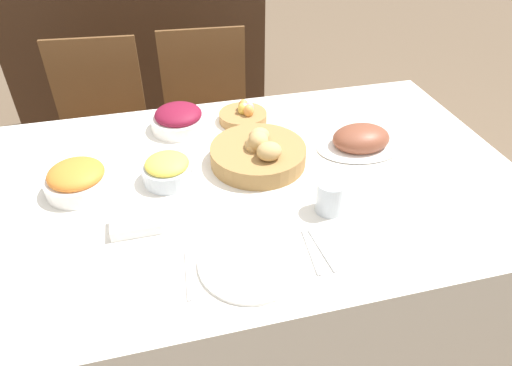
{
  "coord_description": "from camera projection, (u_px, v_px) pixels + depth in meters",
  "views": [
    {
      "loc": [
        -0.23,
        -1.12,
        1.6
      ],
      "look_at": [
        0.03,
        -0.08,
        0.78
      ],
      "focal_mm": 32.0,
      "sensor_mm": 36.0,
      "label": 1
    }
  ],
  "objects": [
    {
      "name": "ground_plane",
      "position": [
        244.0,
        325.0,
        1.88
      ],
      "size": [
        12.0,
        12.0,
        0.0
      ],
      "primitive_type": "plane",
      "color": "brown"
    },
    {
      "name": "dining_table",
      "position": [
        242.0,
        262.0,
        1.65
      ],
      "size": [
        1.78,
        1.07,
        0.74
      ],
      "color": "white",
      "rests_on": "ground"
    },
    {
      "name": "chair_far_left",
      "position": [
        102.0,
        130.0,
        2.19
      ],
      "size": [
        0.46,
        0.46,
        0.89
      ],
      "rotation": [
        0.0,
        0.0,
        -0.09
      ],
      "color": "brown",
      "rests_on": "ground"
    },
    {
      "name": "chair_far_center",
      "position": [
        208.0,
        118.0,
        2.29
      ],
      "size": [
        0.45,
        0.45,
        0.89
      ],
      "rotation": [
        0.0,
        0.0,
        -0.08
      ],
      "color": "brown",
      "rests_on": "ground"
    },
    {
      "name": "sideboard",
      "position": [
        141.0,
        58.0,
        2.94
      ],
      "size": [
        1.53,
        0.44,
        0.94
      ],
      "color": "#3D2616",
      "rests_on": "ground"
    },
    {
      "name": "bread_basket",
      "position": [
        259.0,
        153.0,
        1.48
      ],
      "size": [
        0.31,
        0.31,
        0.12
      ],
      "color": "#9E7542",
      "rests_on": "dining_table"
    },
    {
      "name": "egg_basket",
      "position": [
        244.0,
        115.0,
        1.71
      ],
      "size": [
        0.18,
        0.18,
        0.08
      ],
      "color": "#9E7542",
      "rests_on": "dining_table"
    },
    {
      "name": "ham_platter",
      "position": [
        361.0,
        140.0,
        1.56
      ],
      "size": [
        0.31,
        0.22,
        0.09
      ],
      "color": "white",
      "rests_on": "dining_table"
    },
    {
      "name": "carrot_bowl",
      "position": [
        77.0,
        179.0,
        1.36
      ],
      "size": [
        0.2,
        0.2,
        0.09
      ],
      "color": "white",
      "rests_on": "dining_table"
    },
    {
      "name": "pineapple_bowl",
      "position": [
        168.0,
        169.0,
        1.4
      ],
      "size": [
        0.16,
        0.16,
        0.09
      ],
      "color": "silver",
      "rests_on": "dining_table"
    },
    {
      "name": "beet_salad_bowl",
      "position": [
        179.0,
        119.0,
        1.65
      ],
      "size": [
        0.2,
        0.2,
        0.09
      ],
      "color": "white",
      "rests_on": "dining_table"
    },
    {
      "name": "dinner_plate",
      "position": [
        251.0,
        262.0,
        1.14
      ],
      "size": [
        0.27,
        0.27,
        0.01
      ],
      "color": "white",
      "rests_on": "dining_table"
    },
    {
      "name": "fork",
      "position": [
        188.0,
        275.0,
        1.11
      ],
      "size": [
        0.02,
        0.16,
        0.0
      ],
      "rotation": [
        0.0,
        0.0,
        -0.08
      ],
      "color": "silver",
      "rests_on": "dining_table"
    },
    {
      "name": "knife",
      "position": [
        311.0,
        252.0,
        1.17
      ],
      "size": [
        0.02,
        0.16,
        0.0
      ],
      "rotation": [
        0.0,
        0.0,
        -0.08
      ],
      "color": "silver",
      "rests_on": "dining_table"
    },
    {
      "name": "spoon",
      "position": [
        322.0,
        250.0,
        1.18
      ],
      "size": [
        0.02,
        0.16,
        0.0
      ],
      "rotation": [
        0.0,
        0.0,
        0.08
      ],
      "color": "silver",
      "rests_on": "dining_table"
    },
    {
      "name": "drinking_cup",
      "position": [
        330.0,
        197.0,
        1.28
      ],
      "size": [
        0.08,
        0.08,
        0.1
      ],
      "color": "silver",
      "rests_on": "dining_table"
    },
    {
      "name": "butter_dish",
      "position": [
        136.0,
        224.0,
        1.24
      ],
      "size": [
        0.13,
        0.08,
        0.03
      ],
      "color": "white",
      "rests_on": "dining_table"
    }
  ]
}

